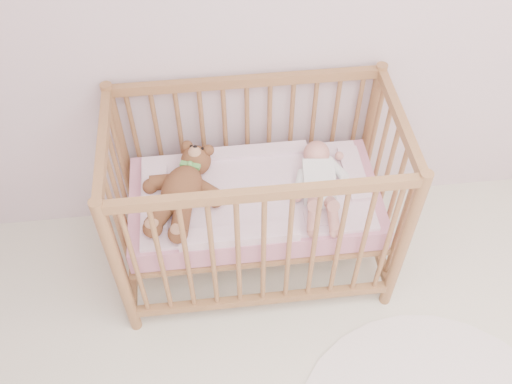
{
  "coord_description": "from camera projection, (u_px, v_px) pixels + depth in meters",
  "views": [
    {
      "loc": [
        -0.63,
        -0.18,
        2.67
      ],
      "look_at": [
        -0.44,
        1.55,
        0.62
      ],
      "focal_mm": 40.0,
      "sensor_mm": 36.0,
      "label": 1
    }
  ],
  "objects": [
    {
      "name": "teddy_bear",
      "position": [
        182.0,
        190.0,
        2.66
      ],
      "size": [
        0.6,
        0.7,
        0.16
      ],
      "primitive_type": null,
      "rotation": [
        0.0,
        0.0,
        -0.37
      ],
      "color": "brown",
      "rests_on": "blanket"
    },
    {
      "name": "mattress",
      "position": [
        255.0,
        202.0,
        2.82
      ],
      "size": [
        1.22,
        0.62,
        0.13
      ],
      "primitive_type": "cube",
      "color": "pink",
      "rests_on": "crib"
    },
    {
      "name": "blanket",
      "position": [
        255.0,
        192.0,
        2.77
      ],
      "size": [
        1.1,
        0.58,
        0.06
      ],
      "primitive_type": null,
      "color": "#F5A9C9",
      "rests_on": "mattress"
    },
    {
      "name": "crib",
      "position": [
        255.0,
        200.0,
        2.81
      ],
      "size": [
        1.36,
        0.76,
        1.0
      ],
      "primitive_type": null,
      "color": "olive",
      "rests_on": "floor"
    },
    {
      "name": "baby",
      "position": [
        319.0,
        180.0,
        2.72
      ],
      "size": [
        0.34,
        0.61,
        0.14
      ],
      "primitive_type": null,
      "rotation": [
        0.0,
        0.0,
        -0.11
      ],
      "color": "white",
      "rests_on": "blanket"
    }
  ]
}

